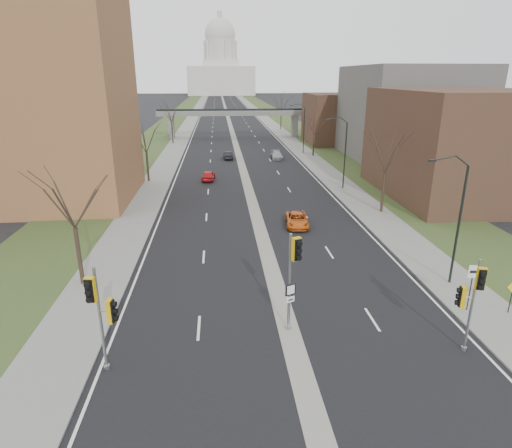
{
  "coord_description": "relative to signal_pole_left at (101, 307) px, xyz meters",
  "views": [
    {
      "loc": [
        -3.62,
        -18.92,
        13.37
      ],
      "look_at": [
        -1.2,
        8.49,
        3.83
      ],
      "focal_mm": 30.0,
      "sensor_mm": 36.0,
      "label": 1
    }
  ],
  "objects": [
    {
      "name": "car_left_far",
      "position": [
        7.12,
        55.05,
        -2.87
      ],
      "size": [
        1.65,
        4.0,
        1.29
      ],
      "primitive_type": "imported",
      "rotation": [
        0.0,
        0.0,
        3.22
      ],
      "color": "black",
      "rests_on": "ground"
    },
    {
      "name": "streetlight_far",
      "position": [
        20.11,
        59.37,
        3.45
      ],
      "size": [
        2.61,
        0.2,
        8.7
      ],
      "color": "black",
      "rests_on": "sidewalk_right"
    },
    {
      "name": "streetlight_mid",
      "position": [
        20.11,
        33.37,
        3.45
      ],
      "size": [
        2.61,
        0.2,
        8.7
      ],
      "color": "black",
      "rests_on": "sidewalk_right"
    },
    {
      "name": "speed_limit_sign",
      "position": [
        20.09,
        3.8,
        -1.39
      ],
      "size": [
        0.63,
        0.13,
        2.91
      ],
      "rotation": [
        0.0,
        0.0,
        -0.15
      ],
      "color": "black",
      "rests_on": "sidewalk_right"
    },
    {
      "name": "ground",
      "position": [
        9.12,
        1.37,
        -3.51
      ],
      "size": [
        700.0,
        700.0,
        0.0
      ],
      "primitive_type": "plane",
      "color": "black",
      "rests_on": "ground"
    },
    {
      "name": "signal_pole_median",
      "position": [
        9.23,
        2.57,
        0.45
      ],
      "size": [
        0.82,
        0.95,
        5.68
      ],
      "rotation": [
        0.0,
        0.0,
        0.4
      ],
      "color": "gray",
      "rests_on": "ground"
    },
    {
      "name": "tree_left_b",
      "position": [
        -3.88,
        39.37,
        2.72
      ],
      "size": [
        6.75,
        6.75,
        8.81
      ],
      "color": "#382B21",
      "rests_on": "sidewalk_left"
    },
    {
      "name": "streetlight_near",
      "position": [
        20.11,
        7.37,
        3.45
      ],
      "size": [
        2.61,
        0.2,
        8.7
      ],
      "color": "black",
      "rests_on": "sidewalk_right"
    },
    {
      "name": "sidewalk_left",
      "position": [
        -2.88,
        151.37,
        -3.45
      ],
      "size": [
        4.0,
        600.0,
        0.12
      ],
      "primitive_type": "cube",
      "color": "gray",
      "rests_on": "ground"
    },
    {
      "name": "pedestrian_bridge",
      "position": [
        9.12,
        81.37,
        1.34
      ],
      "size": [
        34.0,
        3.0,
        6.45
      ],
      "color": "slate",
      "rests_on": "ground"
    },
    {
      "name": "tree_left_c",
      "position": [
        -3.88,
        73.37,
        3.53
      ],
      "size": [
        7.65,
        7.65,
        9.99
      ],
      "color": "#382B21",
      "rests_on": "sidewalk_left"
    },
    {
      "name": "commercial_block_far",
      "position": [
        31.12,
        71.37,
        1.49
      ],
      "size": [
        14.0,
        14.0,
        10.0
      ],
      "primitive_type": "cube",
      "color": "brown",
      "rests_on": "ground"
    },
    {
      "name": "road_surface",
      "position": [
        9.12,
        151.37,
        -3.5
      ],
      "size": [
        20.0,
        600.0,
        0.01
      ],
      "primitive_type": "cube",
      "color": "black",
      "rests_on": "ground"
    },
    {
      "name": "apartment_building",
      "position": [
        -16.88,
        31.37,
        7.49
      ],
      "size": [
        25.0,
        16.0,
        22.0
      ],
      "primitive_type": "cube",
      "color": "#9A643D",
      "rests_on": "ground"
    },
    {
      "name": "tree_right_b",
      "position": [
        22.12,
        56.37,
        2.31
      ],
      "size": [
        6.3,
        6.3,
        8.22
      ],
      "color": "#382B21",
      "rests_on": "sidewalk_right"
    },
    {
      "name": "car_left_near",
      "position": [
        4.08,
        39.52,
        -2.83
      ],
      "size": [
        1.93,
        4.08,
        1.35
      ],
      "primitive_type": "imported",
      "rotation": [
        0.0,
        0.0,
        3.05
      ],
      "color": "red",
      "rests_on": "ground"
    },
    {
      "name": "tree_left_a",
      "position": [
        -3.88,
        9.37,
        3.13
      ],
      "size": [
        7.2,
        7.2,
        9.4
      ],
      "color": "#382B21",
      "rests_on": "sidewalk_left"
    },
    {
      "name": "tree_right_a",
      "position": [
        22.12,
        23.37,
        3.13
      ],
      "size": [
        7.2,
        7.2,
        9.4
      ],
      "color": "#382B21",
      "rests_on": "sidewalk_right"
    },
    {
      "name": "signal_pole_right",
      "position": [
        17.59,
        -0.0,
        -0.17
      ],
      "size": [
        0.85,
        1.1,
        5.1
      ],
      "rotation": [
        0.0,
        0.0,
        -0.27
      ],
      "color": "gray",
      "rests_on": "ground"
    },
    {
      "name": "commercial_block_mid",
      "position": [
        37.12,
        53.37,
        3.99
      ],
      "size": [
        18.0,
        22.0,
        15.0
      ],
      "primitive_type": "cube",
      "color": "#5F5C57",
      "rests_on": "ground"
    },
    {
      "name": "grass_verge_right",
      "position": [
        27.12,
        151.37,
        -3.46
      ],
      "size": [
        8.0,
        600.0,
        0.1
      ],
      "primitive_type": "cube",
      "color": "#2E401D",
      "rests_on": "ground"
    },
    {
      "name": "tree_right_c",
      "position": [
        22.12,
        96.37,
        3.53
      ],
      "size": [
        7.65,
        7.65,
        9.99
      ],
      "color": "#382B21",
      "rests_on": "sidewalk_right"
    },
    {
      "name": "car_right_mid",
      "position": [
        15.37,
        54.36,
        -2.87
      ],
      "size": [
        1.88,
        4.43,
        1.28
      ],
      "primitive_type": "imported",
      "rotation": [
        0.0,
        0.0,
        -0.02
      ],
      "color": "#929399",
      "rests_on": "ground"
    },
    {
      "name": "median_strip",
      "position": [
        9.12,
        151.37,
        -3.51
      ],
      "size": [
        1.2,
        600.0,
        0.02
      ],
      "primitive_type": "cube",
      "color": "gray",
      "rests_on": "ground"
    },
    {
      "name": "commercial_block_near",
      "position": [
        33.12,
        29.37,
        2.49
      ],
      "size": [
        16.0,
        20.0,
        12.0
      ],
      "primitive_type": "cube",
      "color": "brown",
      "rests_on": "ground"
    },
    {
      "name": "signal_pole_left",
      "position": [
        0.0,
        0.0,
        0.0
      ],
      "size": [
        1.08,
        0.91,
        5.36
      ],
      "rotation": [
        0.0,
        0.0,
        -0.16
      ],
      "color": "gray",
      "rests_on": "ground"
    },
    {
      "name": "grass_verge_left",
      "position": [
        -8.88,
        151.37,
        -3.46
      ],
      "size": [
        8.0,
        600.0,
        0.1
      ],
      "primitive_type": "cube",
      "color": "#2E401D",
      "rests_on": "ground"
    },
    {
      "name": "sidewalk_right",
      "position": [
        21.12,
        151.37,
        -3.45
      ],
      "size": [
        4.0,
        600.0,
        0.12
      ],
      "primitive_type": "cube",
      "color": "gray",
      "rests_on": "ground"
    },
    {
      "name": "warning_sign",
      "position": [
        22.33,
        3.25,
        -2.0
      ],
      "size": [
        0.84,
        0.12,
        2.14
      ],
      "rotation": [
        0.0,
        0.0,
        0.11
      ],
      "color": "black",
      "rests_on": "sidewalk_right"
    },
    {
      "name": "capitol",
      "position": [
        9.12,
        321.37,
        15.09
      ],
      "size": [
        48.0,
        42.0,
        55.75
      ],
      "color": "beige",
      "rests_on": "ground"
    },
    {
      "name": "car_right_near",
      "position": [
        12.68,
        20.04,
        -2.9
      ],
      "size": [
        2.45,
        4.56,
        1.22
      ],
      "primitive_type": "imported",
      "rotation": [
        0.0,
        0.0,
        -0.1
      ],
      "color": "#CF5916",
      "rests_on": "ground"
    }
  ]
}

